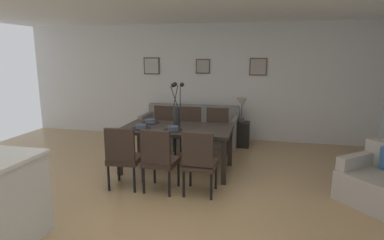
# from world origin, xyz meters

# --- Properties ---
(ground_plane) EXTENTS (9.00, 9.00, 0.00)m
(ground_plane) POSITION_xyz_m (0.00, 0.00, 0.00)
(ground_plane) COLOR tan
(back_wall_panel) EXTENTS (9.00, 0.10, 2.60)m
(back_wall_panel) POSITION_xyz_m (0.00, 3.25, 1.30)
(back_wall_panel) COLOR silver
(back_wall_panel) RESTS_ON ground
(dining_table) EXTENTS (1.80, 0.97, 0.74)m
(dining_table) POSITION_xyz_m (-0.15, 0.96, 0.67)
(dining_table) COLOR black
(dining_table) RESTS_ON ground
(dining_chair_near_left) EXTENTS (0.47, 0.47, 0.92)m
(dining_chair_near_left) POSITION_xyz_m (-0.69, 0.06, 0.51)
(dining_chair_near_left) COLOR #33261E
(dining_chair_near_left) RESTS_ON ground
(dining_chair_near_right) EXTENTS (0.47, 0.47, 0.92)m
(dining_chair_near_right) POSITION_xyz_m (-0.69, 1.85, 0.51)
(dining_chair_near_right) COLOR #33261E
(dining_chair_near_right) RESTS_ON ground
(dining_chair_far_left) EXTENTS (0.47, 0.47, 0.92)m
(dining_chair_far_left) POSITION_xyz_m (-0.16, 0.07, 0.51)
(dining_chair_far_left) COLOR #33261E
(dining_chair_far_left) RESTS_ON ground
(dining_chair_far_right) EXTENTS (0.45, 0.45, 0.92)m
(dining_chair_far_right) POSITION_xyz_m (-0.16, 1.84, 0.51)
(dining_chair_far_right) COLOR #33261E
(dining_chair_far_right) RESTS_ON ground
(dining_chair_mid_left) EXTENTS (0.45, 0.45, 0.92)m
(dining_chair_mid_left) POSITION_xyz_m (0.41, 0.09, 0.51)
(dining_chair_mid_left) COLOR #33261E
(dining_chair_mid_left) RESTS_ON ground
(dining_chair_mid_right) EXTENTS (0.46, 0.46, 0.92)m
(dining_chair_mid_right) POSITION_xyz_m (0.39, 1.85, 0.51)
(dining_chair_mid_right) COLOR #33261E
(dining_chair_mid_right) RESTS_ON ground
(centerpiece_vase) EXTENTS (0.21, 0.23, 0.73)m
(centerpiece_vase) POSITION_xyz_m (-0.15, 0.96, 1.02)
(centerpiece_vase) COLOR #232326
(centerpiece_vase) RESTS_ON dining_table
(placemat_near_left) EXTENTS (0.32, 0.32, 0.01)m
(placemat_near_left) POSITION_xyz_m (-0.69, 0.74, 0.74)
(placemat_near_left) COLOR black
(placemat_near_left) RESTS_ON dining_table
(bowl_near_left) EXTENTS (0.17, 0.17, 0.07)m
(bowl_near_left) POSITION_xyz_m (-0.69, 0.74, 0.78)
(bowl_near_left) COLOR #475166
(bowl_near_left) RESTS_ON dining_table
(placemat_near_right) EXTENTS (0.32, 0.32, 0.01)m
(placemat_near_right) POSITION_xyz_m (-0.69, 1.18, 0.74)
(placemat_near_right) COLOR black
(placemat_near_right) RESTS_ON dining_table
(bowl_near_right) EXTENTS (0.17, 0.17, 0.07)m
(bowl_near_right) POSITION_xyz_m (-0.69, 1.18, 0.78)
(bowl_near_right) COLOR #475166
(bowl_near_right) RESTS_ON dining_table
(placemat_far_left) EXTENTS (0.32, 0.32, 0.01)m
(placemat_far_left) POSITION_xyz_m (-0.15, 0.74, 0.74)
(placemat_far_left) COLOR black
(placemat_far_left) RESTS_ON dining_table
(bowl_far_left) EXTENTS (0.17, 0.17, 0.07)m
(bowl_far_left) POSITION_xyz_m (-0.15, 0.74, 0.78)
(bowl_far_left) COLOR #475166
(bowl_far_left) RESTS_ON dining_table
(sofa) EXTENTS (2.08, 0.84, 0.80)m
(sofa) POSITION_xyz_m (-0.33, 2.70, 0.28)
(sofa) COLOR gray
(sofa) RESTS_ON ground
(side_table) EXTENTS (0.36, 0.36, 0.52)m
(side_table) POSITION_xyz_m (0.78, 2.65, 0.26)
(side_table) COLOR black
(side_table) RESTS_ON ground
(table_lamp) EXTENTS (0.22, 0.22, 0.51)m
(table_lamp) POSITION_xyz_m (0.78, 2.65, 0.89)
(table_lamp) COLOR #4C4C51
(table_lamp) RESTS_ON side_table
(armchair) EXTENTS (1.13, 1.13, 0.75)m
(armchair) POSITION_xyz_m (2.77, 0.39, 0.29)
(armchair) COLOR #ADA399
(armchair) RESTS_ON ground
(framed_picture_left) EXTENTS (0.38, 0.03, 0.39)m
(framed_picture_left) POSITION_xyz_m (-1.37, 3.18, 1.65)
(framed_picture_left) COLOR #473828
(framed_picture_center) EXTENTS (0.32, 0.03, 0.33)m
(framed_picture_center) POSITION_xyz_m (-0.15, 3.18, 1.65)
(framed_picture_center) COLOR #473828
(framed_picture_right) EXTENTS (0.38, 0.03, 0.38)m
(framed_picture_right) POSITION_xyz_m (1.08, 3.18, 1.65)
(framed_picture_right) COLOR #473828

